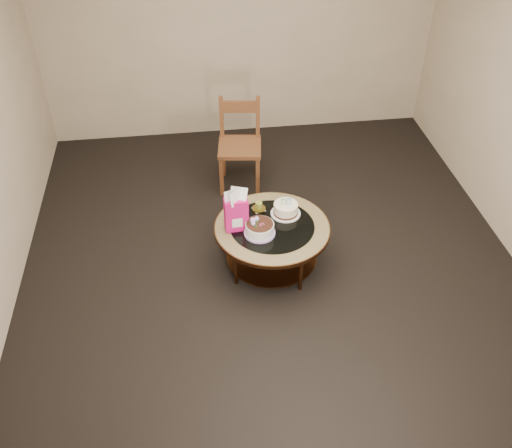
{
  "coord_description": "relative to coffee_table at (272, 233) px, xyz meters",
  "views": [
    {
      "loc": [
        -0.65,
        -3.78,
        3.61
      ],
      "look_at": [
        -0.14,
        0.02,
        0.48
      ],
      "focal_mm": 40.0,
      "sensor_mm": 36.0,
      "label": 1
    }
  ],
  "objects": [
    {
      "name": "ground",
      "position": [
        -0.0,
        0.0,
        -0.38
      ],
      "size": [
        5.0,
        5.0,
        0.0
      ],
      "primitive_type": "plane",
      "color": "black",
      "rests_on": "ground"
    },
    {
      "name": "room_walls",
      "position": [
        -0.0,
        0.0,
        1.16
      ],
      "size": [
        4.52,
        5.02,
        2.61
      ],
      "color": "#BBA68D",
      "rests_on": "ground"
    },
    {
      "name": "gift_bag",
      "position": [
        -0.31,
        0.01,
        0.28
      ],
      "size": [
        0.21,
        0.16,
        0.4
      ],
      "rotation": [
        0.0,
        0.0,
        0.07
      ],
      "color": "#D81465",
      "rests_on": "coffee_table"
    },
    {
      "name": "coffee_table",
      "position": [
        0.0,
        0.0,
        0.0
      ],
      "size": [
        1.02,
        1.02,
        0.46
      ],
      "color": "#583119",
      "rests_on": "ground"
    },
    {
      "name": "dining_chair",
      "position": [
        -0.13,
        1.34,
        0.11
      ],
      "size": [
        0.5,
        0.5,
        0.96
      ],
      "rotation": [
        0.0,
        0.0,
        -0.13
      ],
      "color": "brown",
      "rests_on": "ground"
    },
    {
      "name": "decorated_cake",
      "position": [
        -0.13,
        -0.09,
        0.13
      ],
      "size": [
        0.27,
        0.27,
        0.16
      ],
      "rotation": [
        0.0,
        0.0,
        0.09
      ],
      "color": "#C29EDF",
      "rests_on": "coffee_table"
    },
    {
      "name": "pillar_candle",
      "position": [
        -0.08,
        0.24,
        0.11
      ],
      "size": [
        0.13,
        0.13,
        0.09
      ],
      "rotation": [
        0.0,
        0.0,
        0.3
      ],
      "color": "#D1B056",
      "rests_on": "coffee_table"
    },
    {
      "name": "cream_cake",
      "position": [
        0.14,
        0.15,
        0.13
      ],
      "size": [
        0.27,
        0.27,
        0.17
      ],
      "rotation": [
        0.0,
        0.0,
        -0.04
      ],
      "color": "white",
      "rests_on": "coffee_table"
    }
  ]
}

